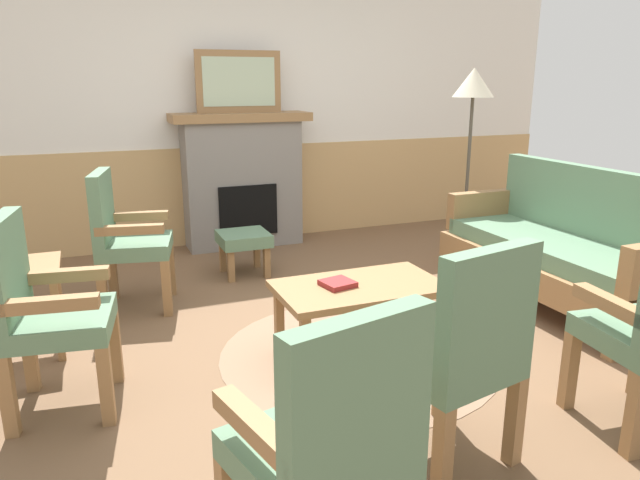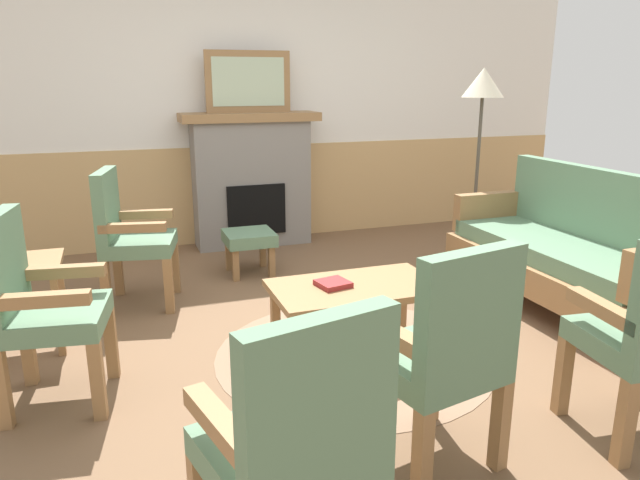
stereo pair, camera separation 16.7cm
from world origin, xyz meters
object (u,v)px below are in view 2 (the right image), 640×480
object	(u,v)px
coffee_table	(355,294)
book_on_table	(333,284)
footstool	(249,241)
fireplace	(251,179)
floor_lamp_by_couch	(482,95)
side_table	(24,279)
armchair_front_left	(444,349)
couch	(564,253)
armchair_near_fireplace	(128,232)
armchair_front_center	(297,441)
armchair_by_window_left	(37,302)
framed_picture	(248,82)

from	to	relation	value
coffee_table	book_on_table	xyz separation A→B (m)	(-0.13, 0.02, 0.07)
footstool	fireplace	bearing A→B (deg)	75.19
floor_lamp_by_couch	side_table	bearing A→B (deg)	-167.90
armchair_front_left	floor_lamp_by_couch	bearing A→B (deg)	53.98
couch	armchair_near_fireplace	xyz separation A→B (m)	(-2.89, 1.07, 0.14)
armchair_front_center	footstool	bearing A→B (deg)	79.86
armchair_front_left	side_table	xyz separation A→B (m)	(-1.74, 1.83, -0.10)
coffee_table	fireplace	bearing A→B (deg)	90.02
footstool	armchair_front_center	bearing A→B (deg)	-100.14
couch	coffee_table	bearing A→B (deg)	-172.32
armchair_by_window_left	armchair_front_center	world-z (taller)	same
side_table	floor_lamp_by_couch	xyz separation A→B (m)	(3.64, 0.78, 1.02)
armchair_near_fireplace	coffee_table	bearing A→B (deg)	-47.38
framed_picture	armchair_front_center	xyz separation A→B (m)	(-0.81, -4.07, -1.02)
fireplace	armchair_front_left	bearing A→B (deg)	-91.07
book_on_table	floor_lamp_by_couch	size ratio (longest dim) A/B	0.10
armchair_by_window_left	framed_picture	bearing A→B (deg)	57.18
coffee_table	armchair_by_window_left	bearing A→B (deg)	178.68
armchair_near_fireplace	armchair_by_window_left	xyz separation A→B (m)	(-0.46, -1.26, 0.00)
couch	floor_lamp_by_couch	world-z (taller)	floor_lamp_by_couch
armchair_by_window_left	armchair_front_left	world-z (taller)	same
armchair_by_window_left	armchair_front_left	distance (m)	1.94
fireplace	armchair_near_fireplace	distance (m)	1.77
floor_lamp_by_couch	framed_picture	bearing A→B (deg)	149.64
floor_lamp_by_couch	armchair_front_left	bearing A→B (deg)	-126.02
coffee_table	armchair_front_left	bearing A→B (deg)	-93.72
fireplace	book_on_table	size ratio (longest dim) A/B	7.62
book_on_table	armchair_front_left	size ratio (longest dim) A/B	0.17
armchair_by_window_left	floor_lamp_by_couch	bearing A→B (deg)	23.30
coffee_table	floor_lamp_by_couch	xyz separation A→B (m)	(1.82, 1.54, 1.06)
framed_picture	footstool	size ratio (longest dim) A/B	2.00
armchair_near_fireplace	armchair_by_window_left	bearing A→B (deg)	-110.17
book_on_table	armchair_by_window_left	xyz separation A→B (m)	(-1.53, 0.02, 0.08)
armchair_near_fireplace	book_on_table	bearing A→B (deg)	-50.13
armchair_near_fireplace	side_table	world-z (taller)	armchair_near_fireplace
framed_picture	armchair_front_left	world-z (taller)	framed_picture
fireplace	floor_lamp_by_couch	world-z (taller)	floor_lamp_by_couch
fireplace	framed_picture	bearing A→B (deg)	90.00
armchair_near_fireplace	armchair_by_window_left	distance (m)	1.34
coffee_table	side_table	xyz separation A→B (m)	(-1.81, 0.76, 0.05)
footstool	armchair_by_window_left	world-z (taller)	armchair_by_window_left
framed_picture	side_table	size ratio (longest dim) A/B	1.45
fireplace	armchair_by_window_left	distance (m)	3.06
coffee_table	floor_lamp_by_couch	world-z (taller)	floor_lamp_by_couch
armchair_front_center	floor_lamp_by_couch	xyz separation A→B (m)	(2.63, 3.00, 0.91)
side_table	book_on_table	bearing A→B (deg)	-23.63
framed_picture	armchair_near_fireplace	distance (m)	2.04
coffee_table	armchair_near_fireplace	world-z (taller)	armchair_near_fireplace
framed_picture	book_on_table	world-z (taller)	framed_picture
book_on_table	armchair_front_center	distance (m)	1.63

